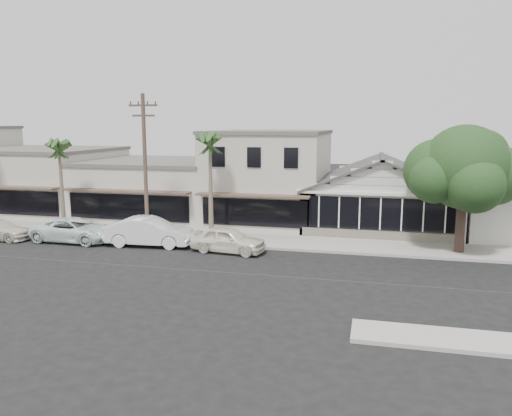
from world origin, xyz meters
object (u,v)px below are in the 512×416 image
(car_0, at_px, (228,240))
(shade_tree, at_px, (463,169))
(car_2, at_px, (74,230))
(car_1, at_px, (150,232))
(utility_pole, at_px, (145,164))

(car_0, bearing_deg, shade_tree, -70.52)
(car_2, distance_m, shade_tree, 23.14)
(car_0, bearing_deg, car_1, 92.56)
(car_0, distance_m, shade_tree, 13.56)
(utility_pole, distance_m, car_1, 4.10)
(car_0, height_order, car_2, car_0)
(car_1, relative_size, shade_tree, 0.73)
(utility_pole, relative_size, car_1, 1.72)
(car_0, distance_m, car_1, 5.02)
(car_0, height_order, shade_tree, shade_tree)
(utility_pole, bearing_deg, shade_tree, 4.56)
(utility_pole, height_order, car_1, utility_pole)
(utility_pole, relative_size, shade_tree, 1.25)
(utility_pole, bearing_deg, car_2, -166.00)
(car_0, height_order, car_1, car_1)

